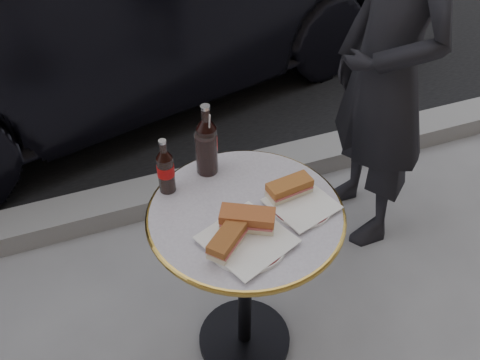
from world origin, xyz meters
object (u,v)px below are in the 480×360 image
object	(u,v)px
cola_bottle_right	(207,138)
cola_glass	(207,153)
cola_bottle_left	(165,166)
pedestrian	(387,74)
plate_left	(247,241)
bistro_table	(245,284)
plate_right	(301,205)

from	to	relation	value
cola_bottle_right	cola_glass	bearing A→B (deg)	-119.92
cola_bottle_left	pedestrian	bearing A→B (deg)	15.25
plate_left	cola_bottle_right	xyz separation A→B (m)	(-0.00, 0.36, 0.12)
bistro_table	pedestrian	bearing A→B (deg)	30.00
plate_left	plate_right	world-z (taller)	plate_left
plate_left	cola_bottle_right	bearing A→B (deg)	90.05
pedestrian	plate_left	bearing A→B (deg)	-54.32
plate_right	pedestrian	size ratio (longest dim) A/B	0.12
plate_right	pedestrian	distance (m)	0.78
plate_left	cola_bottle_right	distance (m)	0.38
plate_right	cola_bottle_left	xyz separation A→B (m)	(-0.37, 0.23, 0.09)
plate_right	pedestrian	xyz separation A→B (m)	(0.61, 0.49, 0.07)
plate_right	cola_bottle_right	xyz separation A→B (m)	(-0.21, 0.28, 0.12)
bistro_table	cola_bottle_left	bearing A→B (deg)	137.61
plate_left	cola_glass	size ratio (longest dim) A/B	1.56
bistro_table	pedestrian	distance (m)	1.00
cola_bottle_left	plate_left	bearing A→B (deg)	-62.93
cola_glass	plate_left	bearing A→B (deg)	-88.88
bistro_table	cola_bottle_left	xyz separation A→B (m)	(-0.20, 0.18, 0.47)
plate_left	pedestrian	xyz separation A→B (m)	(0.82, 0.57, 0.07)
cola_glass	cola_bottle_left	bearing A→B (deg)	-163.25
plate_right	cola_bottle_right	distance (m)	0.37
bistro_table	plate_left	world-z (taller)	plate_left
pedestrian	cola_bottle_right	bearing A→B (deg)	-74.81
cola_bottle_left	pedestrian	world-z (taller)	pedestrian
plate_left	pedestrian	world-z (taller)	pedestrian
cola_glass	pedestrian	bearing A→B (deg)	14.98
plate_left	cola_bottle_left	bearing A→B (deg)	117.07
pedestrian	cola_bottle_left	bearing A→B (deg)	-73.92
cola_bottle_right	cola_glass	size ratio (longest dim) A/B	1.65
cola_bottle_left	cola_glass	bearing A→B (deg)	16.75
plate_left	cola_bottle_right	size ratio (longest dim) A/B	0.94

